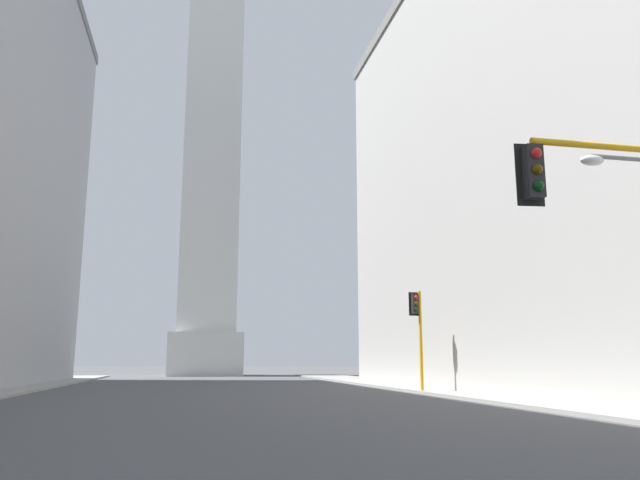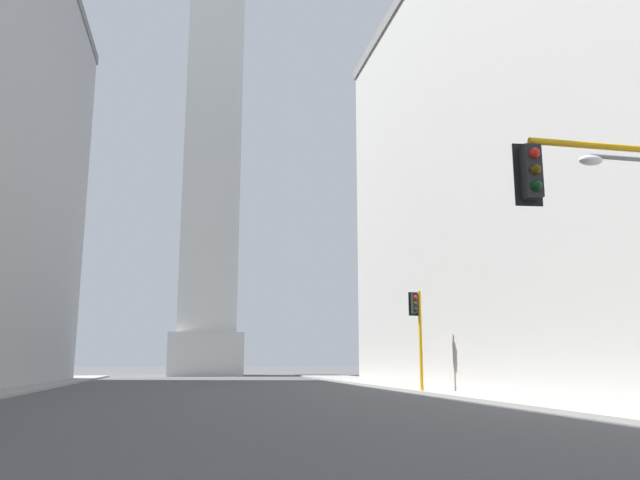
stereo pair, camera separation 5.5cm
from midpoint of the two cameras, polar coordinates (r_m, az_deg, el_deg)
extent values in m
cube|color=gray|center=(32.10, 16.26, -13.56)|extent=(5.00, 90.59, 0.15)
cube|color=silver|center=(76.76, -10.46, -10.25)|extent=(8.56, 8.56, 4.96)
cube|color=silver|center=(81.79, -9.78, 9.42)|extent=(6.85, 6.85, 50.14)
cylinder|color=orange|center=(35.41, 9.23, -9.16)|extent=(0.18, 0.18, 5.59)
cylinder|color=#262626|center=(35.44, 9.37, -13.60)|extent=(0.40, 0.40, 0.10)
cube|color=black|center=(35.43, 8.69, -5.77)|extent=(0.35, 0.35, 1.10)
cube|color=black|center=(35.60, 8.58, -5.80)|extent=(0.58, 0.04, 1.32)
sphere|color=red|center=(35.29, 8.78, -5.19)|extent=(0.22, 0.22, 0.22)
sphere|color=#483506|center=(35.26, 8.80, -5.75)|extent=(0.22, 0.22, 0.22)
sphere|color=#073410|center=(35.23, 8.82, -6.30)|extent=(0.22, 0.22, 0.22)
cube|color=black|center=(13.37, 18.86, 5.89)|extent=(0.37, 0.37, 1.10)
cube|color=black|center=(13.53, 18.54, 5.68)|extent=(0.58, 0.09, 1.32)
sphere|color=red|center=(13.31, 19.11, 7.53)|extent=(0.22, 0.22, 0.22)
sphere|color=#483506|center=(13.21, 19.21, 6.12)|extent=(0.22, 0.22, 0.22)
sphere|color=#073410|center=(13.12, 19.30, 4.70)|extent=(0.22, 0.22, 0.22)
cylinder|color=slate|center=(18.15, 26.83, 6.63)|extent=(2.52, 0.12, 0.12)
ellipsoid|color=silver|center=(17.37, 23.59, 6.69)|extent=(0.64, 0.36, 0.26)
camera|label=1|loc=(0.03, -89.97, -0.01)|focal=35.00mm
camera|label=2|loc=(0.03, 90.03, 0.01)|focal=35.00mm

